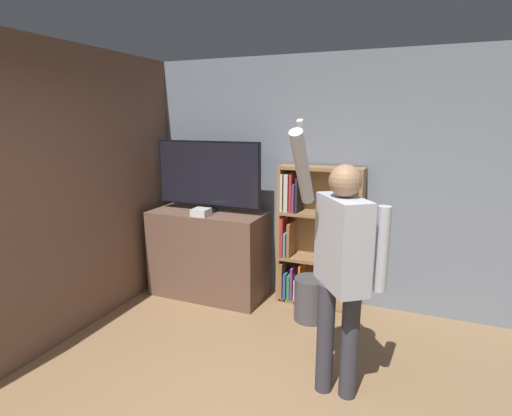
{
  "coord_description": "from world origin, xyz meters",
  "views": [
    {
      "loc": [
        0.87,
        -1.57,
        2.04
      ],
      "look_at": [
        -0.44,
        1.64,
        1.25
      ],
      "focal_mm": 28.0,
      "sensor_mm": 36.0,
      "label": 1
    }
  ],
  "objects_px": {
    "bookshelf": "(311,239)",
    "person": "(341,260)",
    "game_console": "(201,212)",
    "television": "(208,175)",
    "waste_bin": "(310,299)"
  },
  "relations": [
    {
      "from": "game_console",
      "to": "television",
      "type": "bearing_deg",
      "value": 96.88
    },
    {
      "from": "television",
      "to": "game_console",
      "type": "height_order",
      "value": "television"
    },
    {
      "from": "person",
      "to": "waste_bin",
      "type": "height_order",
      "value": "person"
    },
    {
      "from": "bookshelf",
      "to": "waste_bin",
      "type": "height_order",
      "value": "bookshelf"
    },
    {
      "from": "television",
      "to": "game_console",
      "type": "xyz_separation_m",
      "value": [
        0.03,
        -0.23,
        -0.37
      ]
    },
    {
      "from": "person",
      "to": "waste_bin",
      "type": "bearing_deg",
      "value": 168.79
    },
    {
      "from": "television",
      "to": "bookshelf",
      "type": "relative_size",
      "value": 0.82
    },
    {
      "from": "bookshelf",
      "to": "person",
      "type": "xyz_separation_m",
      "value": [
        0.58,
        -1.44,
        0.32
      ]
    },
    {
      "from": "television",
      "to": "waste_bin",
      "type": "bearing_deg",
      "value": -8.53
    },
    {
      "from": "television",
      "to": "game_console",
      "type": "relative_size",
      "value": 7.0
    },
    {
      "from": "television",
      "to": "waste_bin",
      "type": "distance_m",
      "value": 1.74
    },
    {
      "from": "bookshelf",
      "to": "person",
      "type": "bearing_deg",
      "value": -67.91
    },
    {
      "from": "game_console",
      "to": "person",
      "type": "xyz_separation_m",
      "value": [
        1.7,
        -1.0,
        0.03
      ]
    },
    {
      "from": "game_console",
      "to": "bookshelf",
      "type": "height_order",
      "value": "bookshelf"
    },
    {
      "from": "television",
      "to": "game_console",
      "type": "bearing_deg",
      "value": -83.12
    }
  ]
}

